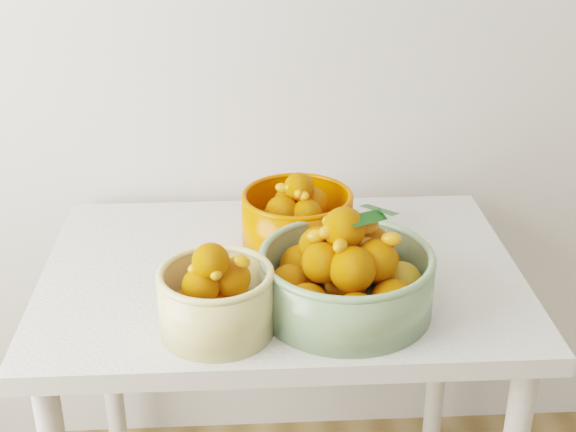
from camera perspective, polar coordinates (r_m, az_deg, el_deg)
name	(u,v)px	position (r m, az deg, el deg)	size (l,w,h in m)	color
table	(281,307)	(1.74, -0.49, -6.50)	(1.00, 0.70, 0.75)	silver
bowl_cream	(216,298)	(1.46, -5.14, -5.84)	(0.28, 0.28, 0.18)	#D7C47A
bowl_green	(346,276)	(1.52, 4.16, -4.25)	(0.43, 0.43, 0.21)	gray
bowl_orange	(297,219)	(1.74, 0.65, -0.24)	(0.25, 0.25, 0.17)	#D04600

